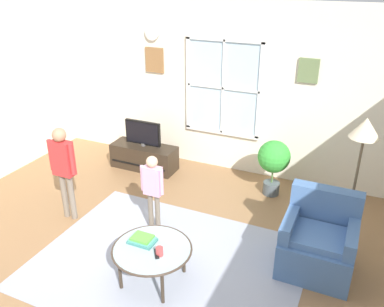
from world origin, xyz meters
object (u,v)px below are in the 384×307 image
Objects in this scene: book_stack at (142,240)px; cup at (159,251)px; television at (143,133)px; armchair at (318,242)px; potted_plant_by_window at (274,160)px; tv_stand at (144,157)px; person_pink_shirt at (153,185)px; floor_lamp at (363,142)px; remote_near_books at (157,254)px; coffee_table at (152,250)px; person_red_shirt at (63,163)px.

book_stack is 2.99× the size of cup.
armchair is (2.98, -1.33, -0.30)m from television.
potted_plant_by_window is (2.13, 0.04, -0.07)m from television.
tv_stand is 3.27m from armchair.
tv_stand is 1.05× the size of person_pink_shirt.
potted_plant_by_window is at bearing 142.05° from floor_lamp.
remote_near_books is at bearing -26.33° from book_stack.
tv_stand is at bearing 155.88° from armchair.
book_stack reaches higher than coffee_table.
potted_plant_by_window is at bearing 52.93° from person_pink_shirt.
person_red_shirt is at bearing -95.36° from tv_stand.
coffee_table is (1.44, -2.27, 0.19)m from tv_stand.
person_red_shirt reaches higher than coffee_table.
book_stack is 0.22× the size of person_red_shirt.
person_red_shirt is at bearing 159.71° from coffee_table.
person_pink_shirt reaches higher than cup.
television is at bearing 155.93° from armchair.
person_red_shirt is (-3.14, -0.34, 0.47)m from armchair.
tv_stand is 2.70m from coffee_table.
person_pink_shirt is at bearing -55.36° from television.
floor_lamp is (1.80, 1.44, 0.97)m from coffee_table.
person_pink_shirt is at bearing 118.26° from coffee_table.
tv_stand is at bearing 90.00° from television.
potted_plant_by_window is at bearing 75.86° from remote_near_books.
person_pink_shirt reaches higher than book_stack.
cup reaches higher than book_stack.
floor_lamp is at bearing 38.76° from coffee_table.
cup is (-1.42, -1.00, 0.13)m from armchair.
person_pink_shirt is (-0.53, 0.88, 0.22)m from remote_near_books.
armchair is 0.68× the size of person_red_shirt.
armchair is 1.74m from cup.
armchair is 3.20m from person_red_shirt.
television is 3.28m from armchair.
remote_near_books is (-0.03, -0.01, -0.04)m from cup.
potted_plant_by_window is 1.62m from floor_lamp.
person_pink_shirt reaches higher than potted_plant_by_window.
person_pink_shirt is at bearing -176.49° from armchair.
potted_plant_by_window is (1.13, 1.49, -0.09)m from person_pink_shirt.
cup is (0.27, -0.11, 0.01)m from book_stack.
cup is at bearing -57.38° from person_pink_shirt.
remote_near_books is at bearing -56.68° from television.
floor_lamp is at bearing 63.54° from armchair.
floor_lamp reaches higher than television.
person_red_shirt is (-1.46, 0.54, 0.35)m from book_stack.
tv_stand is 2.82m from cup.
book_stack is (-1.69, -0.88, 0.12)m from armchair.
remote_near_books is at bearing -104.14° from potted_plant_by_window.
armchair is at bearing 31.19° from coffee_table.
tv_stand is 2.16m from potted_plant_by_window.
book_stack is at bearing -59.64° from television.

